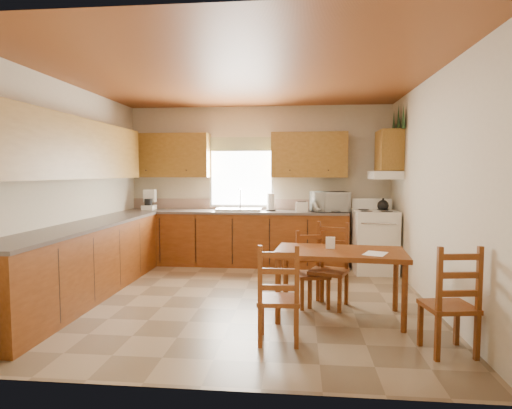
# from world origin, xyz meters

# --- Properties ---
(floor) EXTENTS (4.50, 4.50, 0.00)m
(floor) POSITION_xyz_m (0.00, 0.00, 0.00)
(floor) COLOR #816D50
(floor) RESTS_ON ground
(ceiling) EXTENTS (4.50, 4.50, 0.00)m
(ceiling) POSITION_xyz_m (0.00, 0.00, 2.70)
(ceiling) COLOR brown
(ceiling) RESTS_ON floor
(wall_left) EXTENTS (4.50, 4.50, 0.00)m
(wall_left) POSITION_xyz_m (-2.25, 0.00, 1.35)
(wall_left) COLOR beige
(wall_left) RESTS_ON floor
(wall_right) EXTENTS (4.50, 4.50, 0.00)m
(wall_right) POSITION_xyz_m (2.25, 0.00, 1.35)
(wall_right) COLOR beige
(wall_right) RESTS_ON floor
(wall_back) EXTENTS (4.50, 4.50, 0.00)m
(wall_back) POSITION_xyz_m (0.00, 2.25, 1.35)
(wall_back) COLOR beige
(wall_back) RESTS_ON floor
(wall_front) EXTENTS (4.50, 4.50, 0.00)m
(wall_front) POSITION_xyz_m (0.00, -2.25, 1.35)
(wall_front) COLOR beige
(wall_front) RESTS_ON floor
(lower_cab_back) EXTENTS (3.75, 0.60, 0.88)m
(lower_cab_back) POSITION_xyz_m (-0.38, 1.95, 0.44)
(lower_cab_back) COLOR brown
(lower_cab_back) RESTS_ON floor
(lower_cab_left) EXTENTS (0.60, 3.60, 0.88)m
(lower_cab_left) POSITION_xyz_m (-1.95, -0.15, 0.44)
(lower_cab_left) COLOR brown
(lower_cab_left) RESTS_ON floor
(counter_back) EXTENTS (3.75, 0.63, 0.04)m
(counter_back) POSITION_xyz_m (-0.38, 1.95, 0.90)
(counter_back) COLOR #564B45
(counter_back) RESTS_ON lower_cab_back
(counter_left) EXTENTS (0.63, 3.60, 0.04)m
(counter_left) POSITION_xyz_m (-1.95, -0.15, 0.90)
(counter_left) COLOR #564B45
(counter_left) RESTS_ON lower_cab_left
(backsplash) EXTENTS (3.75, 0.01, 0.18)m
(backsplash) POSITION_xyz_m (-0.38, 2.24, 1.01)
(backsplash) COLOR gray
(backsplash) RESTS_ON counter_back
(upper_cab_back_left) EXTENTS (1.41, 0.33, 0.75)m
(upper_cab_back_left) POSITION_xyz_m (-1.55, 2.08, 1.85)
(upper_cab_back_left) COLOR brown
(upper_cab_back_left) RESTS_ON wall_back
(upper_cab_back_right) EXTENTS (1.25, 0.33, 0.75)m
(upper_cab_back_right) POSITION_xyz_m (0.86, 2.08, 1.85)
(upper_cab_back_right) COLOR brown
(upper_cab_back_right) RESTS_ON wall_back
(upper_cab_left) EXTENTS (0.33, 3.60, 0.75)m
(upper_cab_left) POSITION_xyz_m (-2.08, -0.15, 1.85)
(upper_cab_left) COLOR brown
(upper_cab_left) RESTS_ON wall_left
(upper_cab_stove) EXTENTS (0.33, 0.62, 0.62)m
(upper_cab_stove) POSITION_xyz_m (2.08, 1.65, 1.90)
(upper_cab_stove) COLOR brown
(upper_cab_stove) RESTS_ON wall_right
(range_hood) EXTENTS (0.44, 0.62, 0.12)m
(range_hood) POSITION_xyz_m (2.03, 1.65, 1.52)
(range_hood) COLOR silver
(range_hood) RESTS_ON wall_right
(window_frame) EXTENTS (1.13, 0.02, 1.18)m
(window_frame) POSITION_xyz_m (-0.30, 2.22, 1.55)
(window_frame) COLOR silver
(window_frame) RESTS_ON wall_back
(window_pane) EXTENTS (1.05, 0.01, 1.10)m
(window_pane) POSITION_xyz_m (-0.30, 2.21, 1.55)
(window_pane) COLOR white
(window_pane) RESTS_ON wall_back
(window_valance) EXTENTS (1.19, 0.01, 0.24)m
(window_valance) POSITION_xyz_m (-0.30, 2.19, 2.05)
(window_valance) COLOR #55703C
(window_valance) RESTS_ON wall_back
(sink_basin) EXTENTS (0.75, 0.45, 0.04)m
(sink_basin) POSITION_xyz_m (-0.30, 1.95, 0.94)
(sink_basin) COLOR silver
(sink_basin) RESTS_ON counter_back
(pine_decal_a) EXTENTS (0.22, 0.22, 0.36)m
(pine_decal_a) POSITION_xyz_m (2.21, 1.33, 2.38)
(pine_decal_a) COLOR #17361B
(pine_decal_a) RESTS_ON wall_right
(pine_decal_b) EXTENTS (0.22, 0.22, 0.36)m
(pine_decal_b) POSITION_xyz_m (2.21, 1.65, 2.42)
(pine_decal_b) COLOR #17361B
(pine_decal_b) RESTS_ON wall_right
(pine_decal_c) EXTENTS (0.22, 0.22, 0.36)m
(pine_decal_c) POSITION_xyz_m (2.21, 1.97, 2.38)
(pine_decal_c) COLOR #17361B
(pine_decal_c) RESTS_ON wall_right
(stove) EXTENTS (0.67, 0.69, 0.95)m
(stove) POSITION_xyz_m (1.88, 1.62, 0.47)
(stove) COLOR silver
(stove) RESTS_ON floor
(coffeemaker) EXTENTS (0.22, 0.25, 0.32)m
(coffeemaker) POSITION_xyz_m (-1.88, 1.98, 1.08)
(coffeemaker) COLOR silver
(coffeemaker) RESTS_ON counter_back
(paper_towel) EXTENTS (0.16, 0.16, 0.29)m
(paper_towel) POSITION_xyz_m (0.23, 1.96, 1.07)
(paper_towel) COLOR white
(paper_towel) RESTS_ON counter_back
(toaster) EXTENTS (0.20, 0.13, 0.16)m
(toaster) POSITION_xyz_m (0.75, 1.87, 1.00)
(toaster) COLOR silver
(toaster) RESTS_ON counter_back
(microwave) EXTENTS (0.62, 0.50, 0.33)m
(microwave) POSITION_xyz_m (1.20, 1.94, 1.08)
(microwave) COLOR silver
(microwave) RESTS_ON counter_back
(dining_table) EXTENTS (1.43, 0.90, 0.73)m
(dining_table) POSITION_xyz_m (1.14, -0.58, 0.37)
(dining_table) COLOR brown
(dining_table) RESTS_ON floor
(chair_near_left) EXTENTS (0.39, 0.38, 0.91)m
(chair_near_left) POSITION_xyz_m (0.52, -1.31, 0.46)
(chair_near_left) COLOR brown
(chair_near_left) RESTS_ON floor
(chair_near_right) EXTENTS (0.46, 0.44, 0.95)m
(chair_near_right) POSITION_xyz_m (1.99, -1.41, 0.47)
(chair_near_right) COLOR brown
(chair_near_right) RESTS_ON floor
(chair_far_left) EXTENTS (0.42, 0.41, 0.86)m
(chair_far_left) POSITION_xyz_m (0.87, -0.22, 0.43)
(chair_far_left) COLOR brown
(chair_far_left) RESTS_ON floor
(chair_far_right) EXTENTS (0.51, 0.50, 0.97)m
(chair_far_right) POSITION_xyz_m (1.05, -0.22, 0.48)
(chair_far_right) COLOR brown
(chair_far_right) RESTS_ON floor
(table_paper) EXTENTS (0.30, 0.33, 0.00)m
(table_paper) POSITION_xyz_m (1.48, -0.73, 0.73)
(table_paper) COLOR white
(table_paper) RESTS_ON dining_table
(table_card) EXTENTS (0.10, 0.02, 0.13)m
(table_card) POSITION_xyz_m (1.05, -0.50, 0.80)
(table_card) COLOR white
(table_card) RESTS_ON dining_table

